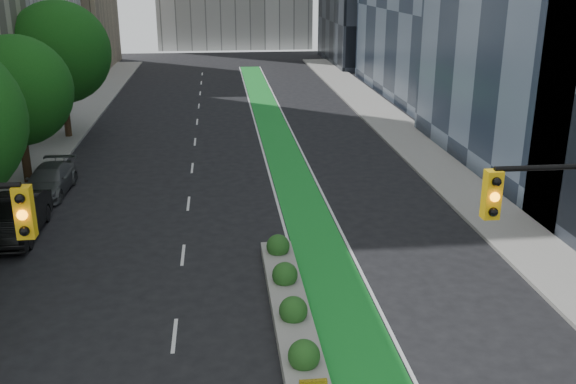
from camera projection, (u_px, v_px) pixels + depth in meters
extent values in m
cube|color=gray|center=(29.00, 167.00, 36.67)|extent=(3.60, 90.00, 0.15)
cube|color=gray|center=(429.00, 155.00, 39.12)|extent=(3.60, 90.00, 0.15)
cube|color=#1A912E|center=(278.00, 140.00, 42.93)|extent=(2.20, 70.00, 0.01)
cylinder|color=black|center=(24.00, 143.00, 33.23)|extent=(0.44, 0.44, 4.48)
sphere|color=#104B11|center=(16.00, 91.00, 32.34)|extent=(5.60, 5.60, 5.60)
cylinder|color=black|center=(65.00, 100.00, 42.52)|extent=(0.44, 0.44, 5.15)
sphere|color=#104B11|center=(59.00, 52.00, 41.50)|extent=(6.60, 6.60, 6.60)
cube|color=gold|center=(24.00, 212.00, 12.37)|extent=(0.34, 0.28, 1.05)
sphere|color=orange|center=(22.00, 215.00, 12.22)|extent=(0.20, 0.20, 0.20)
cube|color=gold|center=(492.00, 195.00, 13.35)|extent=(0.34, 0.28, 1.05)
sphere|color=orange|center=(495.00, 197.00, 13.20)|extent=(0.20, 0.20, 0.20)
cube|color=gray|center=(290.00, 307.00, 21.06)|extent=(1.20, 10.00, 0.40)
sphere|color=#194C19|center=(304.00, 356.00, 17.63)|extent=(0.90, 0.90, 0.90)
sphere|color=#194C19|center=(293.00, 310.00, 19.97)|extent=(0.90, 0.90, 0.90)
sphere|color=#194C19|center=(285.00, 275.00, 22.32)|extent=(0.90, 0.90, 0.90)
sphere|color=#194C19|center=(278.00, 246.00, 24.67)|extent=(0.90, 0.90, 0.90)
imported|color=black|center=(17.00, 217.00, 26.99)|extent=(1.90, 5.20, 1.70)
imported|color=#515455|center=(49.00, 180.00, 32.29)|extent=(2.16, 4.91, 1.40)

